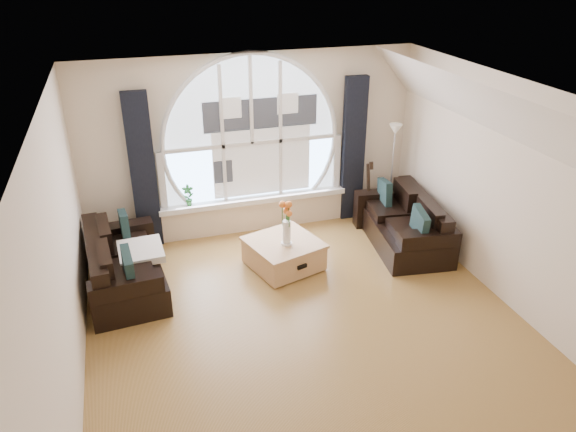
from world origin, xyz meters
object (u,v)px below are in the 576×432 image
object	(u,v)px
vase_flowers	(287,218)
guitar	(366,191)
potted_plant	(188,195)
coffee_chest	(284,253)
floor_lamp	(392,174)
sofa_right	(403,221)
sofa_left	(124,262)

from	to	relation	value
vase_flowers	guitar	distance (m)	1.96
guitar	potted_plant	size ratio (longest dim) A/B	3.31
coffee_chest	potted_plant	xyz separation A→B (m)	(-1.10, 1.21, 0.49)
guitar	coffee_chest	bearing A→B (deg)	-147.12
potted_plant	coffee_chest	bearing A→B (deg)	-47.69
guitar	floor_lamp	bearing A→B (deg)	-5.07
coffee_chest	potted_plant	size ratio (longest dim) A/B	2.79
sofa_right	floor_lamp	distance (m)	0.94
coffee_chest	guitar	world-z (taller)	guitar
sofa_right	floor_lamp	size ratio (longest dim) A/B	1.04
sofa_left	guitar	xyz separation A→B (m)	(3.74, 0.87, 0.13)
coffee_chest	potted_plant	world-z (taller)	potted_plant
vase_flowers	potted_plant	distance (m)	1.72
sofa_right	vase_flowers	distance (m)	1.88
coffee_chest	potted_plant	distance (m)	1.71
vase_flowers	potted_plant	size ratio (longest dim) A/B	2.18
guitar	potted_plant	distance (m)	2.77
potted_plant	guitar	bearing A→B (deg)	-5.31
vase_flowers	floor_lamp	size ratio (longest dim) A/B	0.44
potted_plant	floor_lamp	bearing A→B (deg)	-5.63
floor_lamp	guitar	world-z (taller)	floor_lamp
sofa_left	sofa_right	size ratio (longest dim) A/B	1.01
vase_flowers	guitar	xyz separation A→B (m)	(1.64, 1.05, -0.26)
floor_lamp	guitar	xyz separation A→B (m)	(-0.39, 0.05, -0.27)
sofa_left	guitar	size ratio (longest dim) A/B	1.59
sofa_left	vase_flowers	distance (m)	2.15
sofa_right	coffee_chest	distance (m)	1.85
coffee_chest	guitar	bearing A→B (deg)	13.35
sofa_left	coffee_chest	xyz separation A→B (m)	(2.09, -0.08, -0.18)
vase_flowers	guitar	world-z (taller)	vase_flowers
coffee_chest	guitar	xyz separation A→B (m)	(1.65, 0.96, 0.31)
vase_flowers	floor_lamp	distance (m)	2.26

